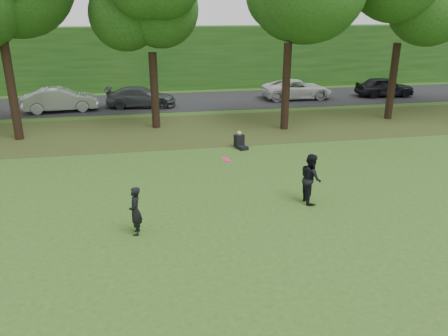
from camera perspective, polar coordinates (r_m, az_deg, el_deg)
name	(u,v)px	position (r m, az deg, el deg)	size (l,w,h in m)	color
ground	(283,245)	(12.61, 7.76, -9.98)	(120.00, 120.00, 0.00)	#29531A
leaf_litter	(211,129)	(24.42, -1.67, 5.14)	(60.00, 7.00, 0.01)	#3F3416
street	(194,101)	(32.15, -3.92, 8.73)	(70.00, 7.00, 0.02)	black
far_hedge	(185,57)	(37.69, -5.14, 14.19)	(70.00, 3.00, 5.00)	#174814
player_left	(135,211)	(13.02, -11.50, -5.53)	(0.54, 0.35, 1.48)	black
player_right	(311,178)	(15.11, 11.27, -1.33)	(0.84, 0.66, 1.73)	black
parked_cars	(178,95)	(30.68, -5.97, 9.52)	(37.81, 3.50, 1.53)	black
frisbee	(226,160)	(13.39, 0.33, 1.06)	(0.32, 0.34, 0.14)	#EF147E
seated_person	(240,142)	(20.90, 2.09, 3.44)	(0.62, 0.82, 0.83)	black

